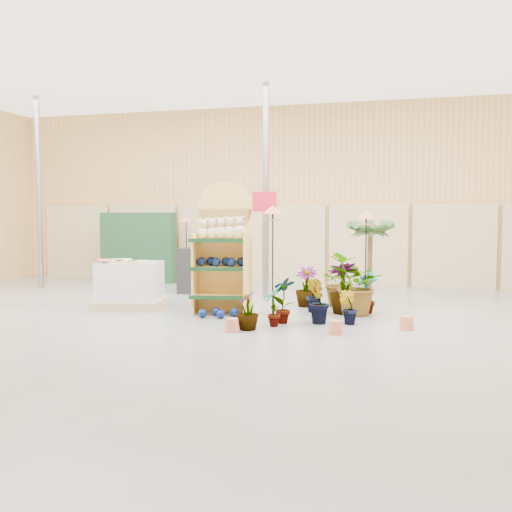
{
  "coord_description": "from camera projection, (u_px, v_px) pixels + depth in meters",
  "views": [
    {
      "loc": [
        2.81,
        -8.27,
        1.71
      ],
      "look_at": [
        0.3,
        1.5,
        1.0
      ],
      "focal_mm": 40.0,
      "sensor_mm": 36.0,
      "label": 1
    }
  ],
  "objects": [
    {
      "name": "bird_table_back",
      "position": [
        186.0,
        221.0,
        13.52
      ],
      "size": [
        0.34,
        0.34,
        1.71
      ],
      "color": "black",
      "rests_on": "ground"
    },
    {
      "name": "charcoal_planters",
      "position": [
        191.0,
        271.0,
        12.63
      ],
      "size": [
        0.5,
        0.5,
        1.0
      ],
      "color": "black",
      "rests_on": "ground"
    },
    {
      "name": "display_shelf",
      "position": [
        223.0,
        253.0,
        10.06
      ],
      "size": [
        1.06,
        0.76,
        2.32
      ],
      "rotation": [
        0.0,
        0.0,
        0.16
      ],
      "color": "#E1B559",
      "rests_on": "ground"
    },
    {
      "name": "potted_plant_3",
      "position": [
        344.0,
        288.0,
        9.97
      ],
      "size": [
        0.68,
        0.68,
        0.92
      ],
      "primitive_type": "imported",
      "rotation": [
        0.0,
        0.0,
        3.57
      ],
      "color": "#2A4D1F",
      "rests_on": "ground"
    },
    {
      "name": "potted_plant_6",
      "position": [
        338.0,
        282.0,
        10.81
      ],
      "size": [
        1.09,
        1.1,
        0.93
      ],
      "primitive_type": "imported",
      "rotation": [
        0.0,
        0.0,
        2.25
      ],
      "color": "#2A4D1F",
      "rests_on": "ground"
    },
    {
      "name": "palm",
      "position": [
        370.0,
        229.0,
        11.11
      ],
      "size": [
        0.7,
        0.7,
        1.72
      ],
      "color": "brown",
      "rests_on": "ground"
    },
    {
      "name": "potted_plant_5",
      "position": [
        315.0,
        295.0,
        10.09
      ],
      "size": [
        0.44,
        0.44,
        0.63
      ],
      "primitive_type": "imported",
      "rotation": [
        0.0,
        0.0,
        5.52
      ],
      "color": "#2A4D1F",
      "rests_on": "ground"
    },
    {
      "name": "potted_plant_9",
      "position": [
        348.0,
        307.0,
        8.99
      ],
      "size": [
        0.37,
        0.34,
        0.54
      ],
      "primitive_type": "imported",
      "rotation": [
        0.0,
        0.0,
        2.72
      ],
      "color": "#2A4D1F",
      "rests_on": "ground"
    },
    {
      "name": "teddy_bears",
      "position": [
        223.0,
        230.0,
        9.92
      ],
      "size": [
        0.86,
        0.24,
        0.38
      ],
      "color": "beige",
      "rests_on": "display_shelf"
    },
    {
      "name": "gazing_balls_shelf",
      "position": [
        221.0,
        262.0,
        9.94
      ],
      "size": [
        0.85,
        0.29,
        0.16
      ],
      "color": "#081954",
      "rests_on": "display_shelf"
    },
    {
      "name": "bird_table_right",
      "position": [
        366.0,
        218.0,
        9.96
      ],
      "size": [
        0.34,
        0.34,
        1.81
      ],
      "color": "black",
      "rests_on": "ground"
    },
    {
      "name": "potted_plant_1",
      "position": [
        319.0,
        302.0,
        8.99
      ],
      "size": [
        0.34,
        0.41,
        0.72
      ],
      "primitive_type": "imported",
      "rotation": [
        0.0,
        0.0,
        4.76
      ],
      "color": "#2A4D1F",
      "rests_on": "ground"
    },
    {
      "name": "potted_plant_2",
      "position": [
        356.0,
        285.0,
        9.75
      ],
      "size": [
        1.1,
        1.18,
        1.07
      ],
      "primitive_type": "imported",
      "rotation": [
        0.0,
        0.0,
        4.38
      ],
      "color": "#2A4D1F",
      "rests_on": "ground"
    },
    {
      "name": "offer_sign",
      "position": [
        265.0,
        223.0,
        11.55
      ],
      "size": [
        0.5,
        0.08,
        2.2
      ],
      "color": "gray",
      "rests_on": "ground"
    },
    {
      "name": "potted_plant_0",
      "position": [
        284.0,
        300.0,
        9.07
      ],
      "size": [
        0.46,
        0.48,
        0.75
      ],
      "primitive_type": "imported",
      "rotation": [
        0.0,
        0.0,
        4.0
      ],
      "color": "#2A4D1F",
      "rests_on": "ground"
    },
    {
      "name": "room",
      "position": [
        230.0,
        186.0,
        9.53
      ],
      "size": [
        15.2,
        12.1,
        4.7
      ],
      "color": "slate",
      "rests_on": "ground"
    },
    {
      "name": "potted_plant_4",
      "position": [
        367.0,
        292.0,
        10.02
      ],
      "size": [
        0.47,
        0.43,
        0.74
      ],
      "primitive_type": "imported",
      "rotation": [
        0.0,
        0.0,
        5.7
      ],
      "color": "#2A4D1F",
      "rests_on": "ground"
    },
    {
      "name": "bird_table_front",
      "position": [
        273.0,
        213.0,
        9.45
      ],
      "size": [
        0.34,
        0.34,
        1.89
      ],
      "color": "black",
      "rests_on": "ground"
    },
    {
      "name": "potted_plant_11",
      "position": [
        306.0,
        287.0,
        10.75
      ],
      "size": [
        0.49,
        0.49,
        0.75
      ],
      "primitive_type": "imported",
      "rotation": [
        0.0,
        0.0,
        6.12
      ],
      "color": "#2A4D1F",
      "rests_on": "ground"
    },
    {
      "name": "pallet_stack",
      "position": [
        130.0,
        285.0,
        10.64
      ],
      "size": [
        1.38,
        1.22,
        0.89
      ],
      "rotation": [
        0.0,
        0.0,
        0.2
      ],
      "color": "tan",
      "rests_on": "ground"
    },
    {
      "name": "trellis_stock",
      "position": [
        138.0,
        247.0,
        14.71
      ],
      "size": [
        2.0,
        0.3,
        1.8
      ],
      "primitive_type": "cube",
      "color": "#194125",
      "rests_on": "ground"
    },
    {
      "name": "potted_plant_8",
      "position": [
        274.0,
        306.0,
        8.82
      ],
      "size": [
        0.33,
        0.4,
        0.65
      ],
      "primitive_type": "imported",
      "rotation": [
        0.0,
        0.0,
        5.04
      ],
      "color": "#2A4D1F",
      "rests_on": "ground"
    },
    {
      "name": "potted_plant_7",
      "position": [
        248.0,
        310.0,
        8.54
      ],
      "size": [
        0.42,
        0.42,
        0.59
      ],
      "primitive_type": "imported",
      "rotation": [
        0.0,
        0.0,
        5.04
      ],
      "color": "#2A4D1F",
      "rests_on": "ground"
    },
    {
      "name": "gazing_balls_floor",
      "position": [
        218.0,
        313.0,
        9.62
      ],
      "size": [
        0.63,
        0.39,
        0.15
      ],
      "color": "#081954",
      "rests_on": "ground"
    }
  ]
}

